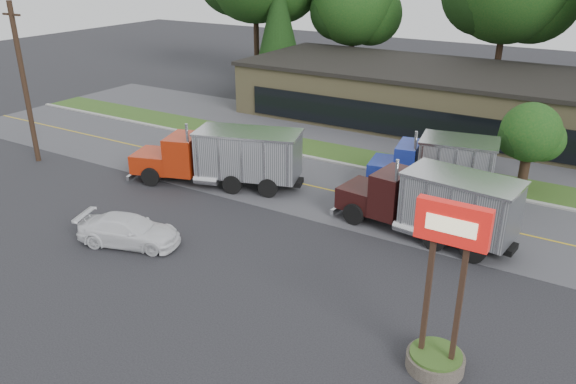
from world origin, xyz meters
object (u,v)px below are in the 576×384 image
object	(u,v)px
dump_truck_red	(226,156)
dump_truck_maroon	(435,202)
dump_truck_blue	(439,165)
rally_car	(129,230)
utility_pole	(24,83)
bilo_sign	(441,316)

from	to	relation	value
dump_truck_red	dump_truck_maroon	distance (m)	12.35
dump_truck_blue	rally_car	distance (m)	16.79
dump_truck_red	rally_car	distance (m)	8.25
dump_truck_blue	rally_car	bearing A→B (deg)	41.71
utility_pole	dump_truck_red	xyz separation A→B (m)	(13.11, 3.09, -3.28)
utility_pole	bilo_sign	bearing A→B (deg)	-11.89
dump_truck_blue	bilo_sign	bearing A→B (deg)	97.80
bilo_sign	dump_truck_maroon	world-z (taller)	bilo_sign
dump_truck_blue	dump_truck_red	bearing A→B (deg)	14.55
utility_pole	dump_truck_red	bearing A→B (deg)	13.25
utility_pole	bilo_sign	distance (m)	29.29
utility_pole	dump_truck_maroon	world-z (taller)	utility_pole
dump_truck_maroon	dump_truck_red	bearing A→B (deg)	5.95
dump_truck_maroon	rally_car	size ratio (longest dim) A/B	1.85
dump_truck_red	dump_truck_maroon	xyz separation A→B (m)	(12.35, -0.12, -0.01)
dump_truck_blue	dump_truck_maroon	distance (m)	5.25
dump_truck_red	utility_pole	bearing A→B (deg)	-4.46
bilo_sign	dump_truck_maroon	xyz separation A→B (m)	(-3.04, 8.97, -0.22)
dump_truck_blue	rally_car	size ratio (longest dim) A/B	1.48
utility_pole	rally_car	world-z (taller)	utility_pole
dump_truck_blue	dump_truck_maroon	world-z (taller)	same
dump_truck_red	dump_truck_blue	size ratio (longest dim) A/B	1.44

